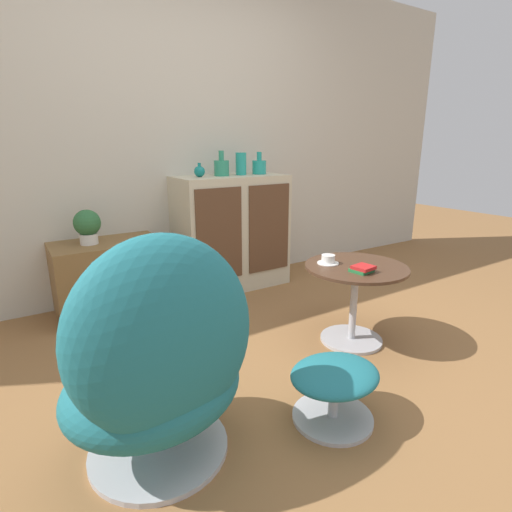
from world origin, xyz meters
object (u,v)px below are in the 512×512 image
object	(u,v)px
sideboard	(232,232)
vase_rightmost	(259,167)
potted_plant	(87,225)
book_stack	(362,269)
vase_inner_right	(241,164)
vase_inner_left	(222,167)
ottoman	(334,382)
coffee_table	(355,291)
vase_leftmost	(199,171)
tv_console	(110,277)
egg_chair	(160,363)
teacup	(328,260)

from	to	relation	value
sideboard	vase_rightmost	distance (m)	0.61
sideboard	potted_plant	world-z (taller)	sideboard
book_stack	vase_inner_right	bearing A→B (deg)	88.67
sideboard	vase_inner_left	bearing A→B (deg)	177.28
ottoman	coffee_table	distance (m)	0.80
vase_leftmost	book_stack	bearing A→B (deg)	-76.30
potted_plant	book_stack	xyz separation A→B (m)	(1.21, -1.41, -0.14)
sideboard	vase_inner_right	size ratio (longest dim) A/B	5.24
sideboard	tv_console	size ratio (longest dim) A/B	1.27
tv_console	ottoman	xyz separation A→B (m)	(0.54, -1.80, -0.07)
vase_leftmost	book_stack	size ratio (longest dim) A/B	0.84
vase_leftmost	coffee_table	bearing A→B (deg)	-72.78
egg_chair	potted_plant	bearing A→B (deg)	87.52
vase_rightmost	book_stack	xyz separation A→B (m)	(-0.21, -1.41, -0.50)
vase_inner_right	egg_chair	bearing A→B (deg)	-128.89
tv_console	vase_leftmost	world-z (taller)	vase_leftmost
egg_chair	sideboard	bearing A→B (deg)	53.27
teacup	sideboard	bearing A→B (deg)	90.75
vase_leftmost	vase_inner_left	size ratio (longest dim) A/B	0.54
egg_chair	ottoman	distance (m)	0.78
sideboard	vase_inner_left	world-z (taller)	vase_inner_left
vase_inner_left	vase_leftmost	bearing A→B (deg)	180.00
egg_chair	vase_inner_right	size ratio (longest dim) A/B	5.22
sideboard	ottoman	xyz separation A→B (m)	(-0.49, -1.80, -0.29)
teacup	book_stack	bearing A→B (deg)	-77.08
vase_inner_left	vase_rightmost	bearing A→B (deg)	0.00
coffee_table	vase_inner_left	size ratio (longest dim) A/B	3.09
vase_rightmost	egg_chair	bearing A→B (deg)	-132.53
egg_chair	vase_leftmost	distance (m)	1.96
tv_console	teacup	bearing A→B (deg)	-48.58
vase_inner_right	book_stack	bearing A→B (deg)	-91.33
tv_console	egg_chair	world-z (taller)	egg_chair
tv_console	vase_inner_right	distance (m)	1.37
sideboard	vase_inner_left	size ratio (longest dim) A/B	4.78
coffee_table	potted_plant	distance (m)	1.85
vase_rightmost	potted_plant	xyz separation A→B (m)	(-1.42, -0.00, -0.35)
tv_console	coffee_table	distance (m)	1.75
coffee_table	vase_leftmost	distance (m)	1.52
egg_chair	teacup	bearing A→B (deg)	19.76
vase_leftmost	vase_rightmost	bearing A→B (deg)	0.00
teacup	potted_plant	bearing A→B (deg)	134.28
sideboard	book_stack	xyz separation A→B (m)	(0.07, -1.41, 0.04)
coffee_table	teacup	bearing A→B (deg)	132.31
egg_chair	ottoman	size ratio (longest dim) A/B	2.28
potted_plant	teacup	xyz separation A→B (m)	(1.15, -1.18, -0.14)
ottoman	potted_plant	world-z (taller)	potted_plant
coffee_table	potted_plant	bearing A→B (deg)	134.10
sideboard	vase_leftmost	xyz separation A→B (m)	(-0.28, 0.00, 0.52)
potted_plant	vase_inner_left	bearing A→B (deg)	0.02
egg_chair	ottoman	world-z (taller)	egg_chair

